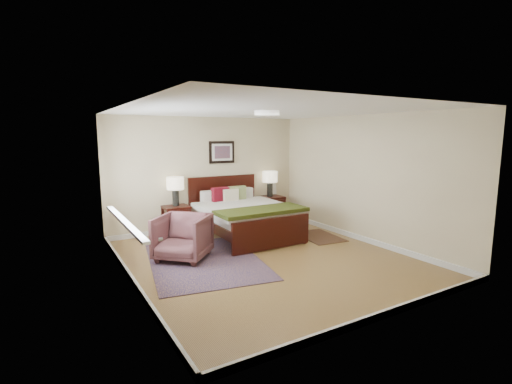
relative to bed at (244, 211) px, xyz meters
The scene contains 18 objects.
floor 1.57m from the bed, 103.64° to the right, with size 5.00×5.00×0.00m, color olive.
back_wall 1.33m from the bed, 108.23° to the left, with size 4.50×0.04×2.50m, color beige.
front_wall 4.02m from the bed, 95.07° to the right, with size 4.50×0.04×2.50m, color beige.
left_wall 3.06m from the bed, 151.02° to the right, with size 0.04×5.00×2.50m, color beige.
right_wall 2.49m from the bed, 37.14° to the right, with size 0.04×5.00×2.50m, color beige.
ceiling 2.46m from the bed, 103.64° to the right, with size 4.50×5.00×0.02m, color white.
window 2.78m from the bed, 163.80° to the right, with size 0.11×2.72×1.32m.
door 4.14m from the bed, 128.97° to the right, with size 0.06×1.00×2.18m.
ceil_fixture 2.43m from the bed, 103.64° to the right, with size 0.44×0.44×0.08m.
bed is the anchor object (origin of this frame).
wall_art 1.57m from the bed, 89.96° to the left, with size 0.62×0.05×0.50m.
nightstand_left 1.43m from the bed, 145.56° to the left, with size 0.53×0.47×0.63m.
nightstand_right 1.43m from the bed, 34.88° to the left, with size 0.63×0.48×0.63m.
lamp_left 1.53m from the bed, 144.85° to the left, with size 0.36×0.36×0.61m.
lamp_right 1.53m from the bed, 35.36° to the left, with size 0.36×0.36×0.61m.
armchair 1.77m from the bed, 155.01° to the right, with size 0.82×0.85×0.77m, color brown.
rug_persian 1.74m from the bed, 141.97° to the right, with size 1.78×2.51×0.01m, color #0C0E3C.
rug_navy 1.66m from the bed, 32.02° to the right, with size 0.72×1.07×0.01m, color black.
Camera 1 is at (-3.27, -5.20, 2.10)m, focal length 26.00 mm.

